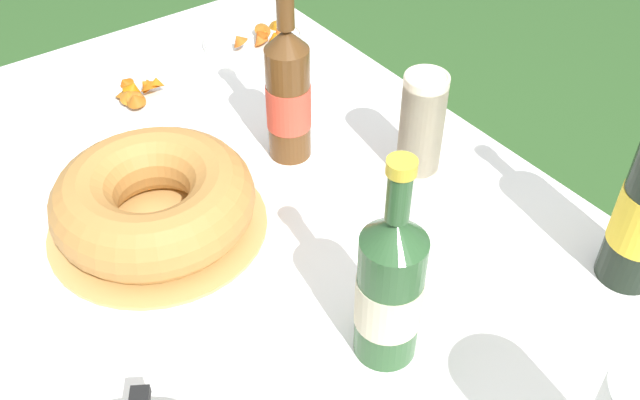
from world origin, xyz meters
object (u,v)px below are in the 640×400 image
object	(u,v)px
cup_stack	(421,126)
snack_plate_left	(130,97)
bundt_cake	(154,202)
cider_bottle_amber	(288,94)
cider_bottle_green	(390,288)
snack_plate_near	(255,38)

from	to	relation	value
cup_stack	snack_plate_left	world-z (taller)	cup_stack
bundt_cake	cider_bottle_amber	size ratio (longest dim) A/B	1.05
cider_bottle_green	cup_stack	bearing A→B (deg)	131.70
cup_stack	bundt_cake	bearing A→B (deg)	-107.82
bundt_cake	cider_bottle_amber	xyz separation A→B (m)	(-0.04, 0.27, 0.07)
cider_bottle_green	cider_bottle_amber	size ratio (longest dim) A/B	0.97
cider_bottle_amber	snack_plate_near	xyz separation A→B (m)	(-0.36, 0.16, -0.11)
bundt_cake	cup_stack	distance (m)	0.44
bundt_cake	snack_plate_near	bearing A→B (deg)	132.97
cup_stack	snack_plate_left	distance (m)	0.57
snack_plate_left	cider_bottle_green	bearing A→B (deg)	2.03
cup_stack	cider_bottle_green	distance (m)	0.37
cup_stack	snack_plate_near	world-z (taller)	cup_stack
cider_bottle_green	snack_plate_left	distance (m)	0.73
snack_plate_left	cup_stack	bearing A→B (deg)	32.49
bundt_cake	cider_bottle_green	bearing A→B (deg)	19.75
bundt_cake	snack_plate_left	distance (m)	0.36
cider_bottle_green	snack_plate_left	size ratio (longest dim) A/B	1.44
cup_stack	cider_bottle_amber	world-z (taller)	cider_bottle_amber
cup_stack	snack_plate_near	bearing A→B (deg)	178.68
snack_plate_near	snack_plate_left	distance (m)	0.32
cider_bottle_green	cider_bottle_amber	distance (m)	0.44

